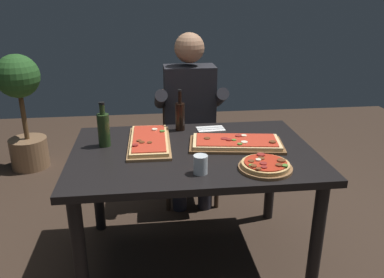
% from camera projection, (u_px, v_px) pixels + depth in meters
% --- Properties ---
extents(ground_plane, '(6.40, 6.40, 0.00)m').
position_uv_depth(ground_plane, '(193.00, 256.00, 2.51)').
color(ground_plane, '#38281E').
extents(dining_table, '(1.40, 0.96, 0.74)m').
position_uv_depth(dining_table, '(193.00, 165.00, 2.29)').
color(dining_table, black).
rests_on(dining_table, ground_plane).
extents(pizza_rectangular_front, '(0.58, 0.35, 0.05)m').
position_uv_depth(pizza_rectangular_front, '(236.00, 143.00, 2.31)').
color(pizza_rectangular_front, brown).
rests_on(pizza_rectangular_front, dining_table).
extents(pizza_rectangular_left, '(0.26, 0.54, 0.05)m').
position_uv_depth(pizza_rectangular_left, '(149.00, 141.00, 2.34)').
color(pizza_rectangular_left, olive).
rests_on(pizza_rectangular_left, dining_table).
extents(pizza_round_far, '(0.28, 0.28, 0.05)m').
position_uv_depth(pizza_round_far, '(265.00, 166.00, 2.00)').
color(pizza_round_far, brown).
rests_on(pizza_round_far, dining_table).
extents(wine_bottle_dark, '(0.06, 0.06, 0.27)m').
position_uv_depth(wine_bottle_dark, '(180.00, 115.00, 2.55)').
color(wine_bottle_dark, black).
rests_on(wine_bottle_dark, dining_table).
extents(oil_bottle_amber, '(0.07, 0.07, 0.27)m').
position_uv_depth(oil_bottle_amber, '(104.00, 129.00, 2.28)').
color(oil_bottle_amber, '#233819').
rests_on(oil_bottle_amber, dining_table).
extents(tumbler_near_camera, '(0.07, 0.07, 0.10)m').
position_uv_depth(tumbler_near_camera, '(200.00, 166.00, 1.95)').
color(tumbler_near_camera, silver).
rests_on(tumbler_near_camera, dining_table).
extents(napkin_cutlery_set, '(0.19, 0.12, 0.01)m').
position_uv_depth(napkin_cutlery_set, '(211.00, 129.00, 2.59)').
color(napkin_cutlery_set, white).
rests_on(napkin_cutlery_set, dining_table).
extents(diner_chair, '(0.44, 0.44, 0.87)m').
position_uv_depth(diner_chair, '(189.00, 139.00, 3.15)').
color(diner_chair, '#3D2B1E').
rests_on(diner_chair, ground_plane).
extents(seated_diner, '(0.53, 0.41, 1.33)m').
position_uv_depth(seated_diner, '(190.00, 113.00, 2.94)').
color(seated_diner, '#23232D').
rests_on(seated_diner, ground_plane).
extents(potted_plant_corner, '(0.39, 0.39, 1.09)m').
position_uv_depth(potted_plant_corner, '(22.00, 106.00, 3.59)').
color(potted_plant_corner, '#846042').
rests_on(potted_plant_corner, ground_plane).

